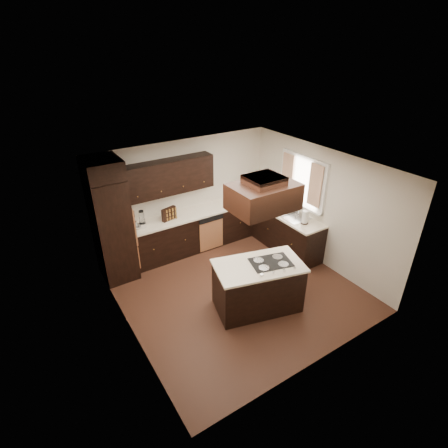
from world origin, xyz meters
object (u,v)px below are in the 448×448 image
at_px(island, 258,287).
at_px(oven_column, 113,230).
at_px(spice_rack, 169,214).
at_px(range_hood, 263,197).

bearing_deg(island, oven_column, 142.80).
xyz_separation_m(island, spice_rack, (-0.59, 2.38, 0.62)).
relative_size(island, range_hood, 1.40).
xyz_separation_m(range_hood, spice_rack, (-0.65, 2.31, -1.10)).
distance_m(island, spice_rack, 2.52).
bearing_deg(spice_rack, oven_column, 167.59).
relative_size(range_hood, spice_rack, 3.12).
xyz_separation_m(oven_column, range_hood, (1.88, -2.25, 1.10)).
bearing_deg(island, range_hood, 61.52).
relative_size(oven_column, island, 1.44).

